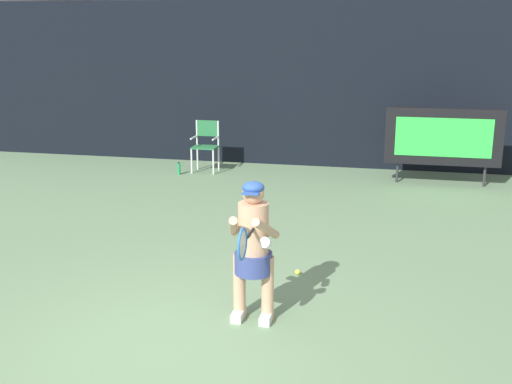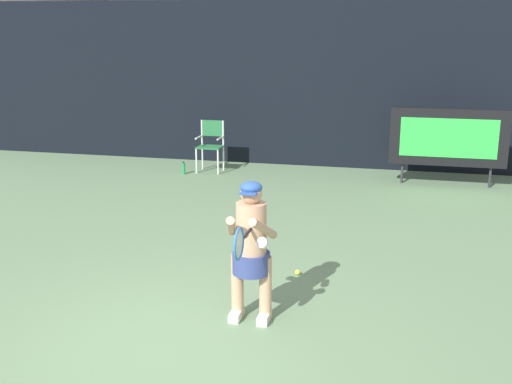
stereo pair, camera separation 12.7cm
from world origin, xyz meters
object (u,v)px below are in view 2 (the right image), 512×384
Objects in this scene: umpire_chair at (211,143)px; tennis_ball_loose at (298,272)px; scoreboard at (448,137)px; water_bottle at (184,168)px; tennis_racket at (240,243)px; tennis_player at (251,246)px.

umpire_chair reaches higher than tennis_ball_loose.
scoreboard is at bearing -1.66° from umpire_chair.
water_bottle is 7.49m from tennis_racket.
umpire_chair is 6.09m from tennis_ball_loose.
tennis_racket is at bearing -70.23° from umpire_chair.
tennis_ball_loose is at bearing -56.17° from water_bottle.
water_bottle is 0.44× the size of tennis_racket.
umpire_chair is 4.08× the size of water_bottle.
tennis_player reaches higher than tennis_racket.
scoreboard reaches higher than tennis_racket.
umpire_chair is 7.13m from tennis_player.
scoreboard is at bearing 3.27° from water_bottle.
tennis_player is at bearing -109.28° from scoreboard.
tennis_player is 0.61m from tennis_racket.
water_bottle is at bearing 116.00° from tennis_player.
tennis_racket is 2.12m from tennis_ball_loose.
water_bottle is at bearing 123.83° from tennis_ball_loose.
tennis_player is at bearing 100.46° from tennis_racket.
tennis_racket reaches higher than umpire_chair.
tennis_racket is (2.60, -7.22, 0.42)m from umpire_chair.
water_bottle is at bearing -136.50° from umpire_chair.
tennis_ball_loose is at bearing 89.81° from tennis_racket.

